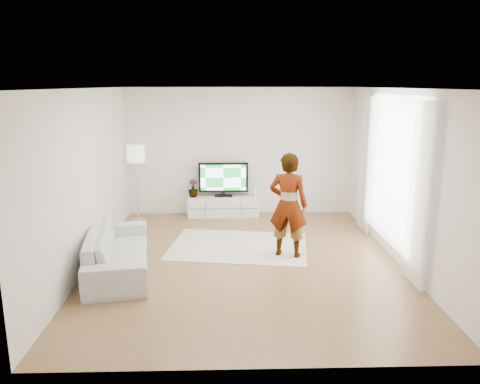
{
  "coord_description": "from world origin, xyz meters",
  "views": [
    {
      "loc": [
        -0.3,
        -7.27,
        2.86
      ],
      "look_at": [
        -0.08,
        0.4,
        1.09
      ],
      "focal_mm": 35.0,
      "sensor_mm": 36.0,
      "label": 1
    }
  ],
  "objects_px": {
    "media_console": "(224,206)",
    "player": "(288,205)",
    "sofa": "(118,250)",
    "rug": "(239,246)",
    "television": "(223,178)",
    "floor_lamp": "(136,157)"
  },
  "relations": [
    {
      "from": "media_console",
      "to": "player",
      "type": "bearing_deg",
      "value": -66.48
    },
    {
      "from": "media_console",
      "to": "sofa",
      "type": "distance_m",
      "value": 3.49
    },
    {
      "from": "media_console",
      "to": "rug",
      "type": "relative_size",
      "value": 0.65
    },
    {
      "from": "television",
      "to": "sofa",
      "type": "xyz_separation_m",
      "value": [
        -1.63,
        -3.11,
        -0.52
      ]
    },
    {
      "from": "media_console",
      "to": "floor_lamp",
      "type": "bearing_deg",
      "value": -171.36
    },
    {
      "from": "television",
      "to": "rug",
      "type": "height_order",
      "value": "television"
    },
    {
      "from": "media_console",
      "to": "television",
      "type": "relative_size",
      "value": 1.44
    },
    {
      "from": "floor_lamp",
      "to": "television",
      "type": "bearing_deg",
      "value": 9.49
    },
    {
      "from": "player",
      "to": "floor_lamp",
      "type": "bearing_deg",
      "value": -19.57
    },
    {
      "from": "sofa",
      "to": "television",
      "type": "bearing_deg",
      "value": -37.39
    },
    {
      "from": "television",
      "to": "player",
      "type": "bearing_deg",
      "value": -66.7
    },
    {
      "from": "rug",
      "to": "floor_lamp",
      "type": "relative_size",
      "value": 1.49
    },
    {
      "from": "sofa",
      "to": "floor_lamp",
      "type": "relative_size",
      "value": 1.41
    },
    {
      "from": "television",
      "to": "rug",
      "type": "bearing_deg",
      "value": -82.19
    },
    {
      "from": "rug",
      "to": "sofa",
      "type": "height_order",
      "value": "sofa"
    },
    {
      "from": "media_console",
      "to": "sofa",
      "type": "xyz_separation_m",
      "value": [
        -1.63,
        -3.08,
        0.11
      ]
    },
    {
      "from": "player",
      "to": "floor_lamp",
      "type": "xyz_separation_m",
      "value": [
        -2.92,
        2.24,
        0.48
      ]
    },
    {
      "from": "player",
      "to": "sofa",
      "type": "height_order",
      "value": "player"
    },
    {
      "from": "floor_lamp",
      "to": "media_console",
      "type": "bearing_deg",
      "value": 8.64
    },
    {
      "from": "media_console",
      "to": "television",
      "type": "bearing_deg",
      "value": 90.0
    },
    {
      "from": "television",
      "to": "floor_lamp",
      "type": "distance_m",
      "value": 1.92
    },
    {
      "from": "sofa",
      "to": "rug",
      "type": "bearing_deg",
      "value": -70.67
    }
  ]
}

